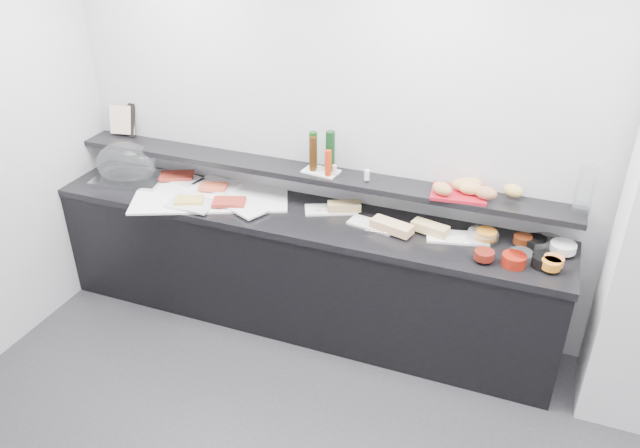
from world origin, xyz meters
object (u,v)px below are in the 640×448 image
(condiment_tray, at_px, (321,171))
(carafe, at_px, (585,191))
(framed_print, at_px, (125,118))
(bread_tray, at_px, (459,194))
(sandwich_plate_mid, at_px, (372,225))
(cloche_base, at_px, (130,179))

(condiment_tray, relative_size, carafe, 0.80)
(framed_print, bearing_deg, bread_tray, 10.33)
(sandwich_plate_mid, xyz_separation_m, condiment_tray, (-0.42, 0.16, 0.25))
(bread_tray, bearing_deg, sandwich_plate_mid, -170.38)
(condiment_tray, bearing_deg, cloche_base, -166.77)
(cloche_base, bearing_deg, sandwich_plate_mid, -10.26)
(cloche_base, distance_m, condiment_tray, 1.51)
(condiment_tray, bearing_deg, carafe, 7.42)
(condiment_tray, bearing_deg, bread_tray, 6.41)
(condiment_tray, bearing_deg, sandwich_plate_mid, -13.73)
(cloche_base, bearing_deg, condiment_tray, -4.08)
(framed_print, xyz_separation_m, carafe, (3.33, -0.10, 0.02))
(condiment_tray, distance_m, bread_tray, 0.94)
(condiment_tray, height_order, bread_tray, bread_tray)
(cloche_base, xyz_separation_m, framed_print, (-0.19, 0.28, 0.36))
(carafe, bearing_deg, cloche_base, -176.76)
(cloche_base, bearing_deg, framed_print, 113.62)
(sandwich_plate_mid, bearing_deg, framed_print, -177.32)
(cloche_base, bearing_deg, carafe, -7.15)
(cloche_base, distance_m, carafe, 3.17)
(sandwich_plate_mid, xyz_separation_m, framed_print, (-2.10, 0.28, 0.37))
(framed_print, relative_size, carafe, 0.87)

